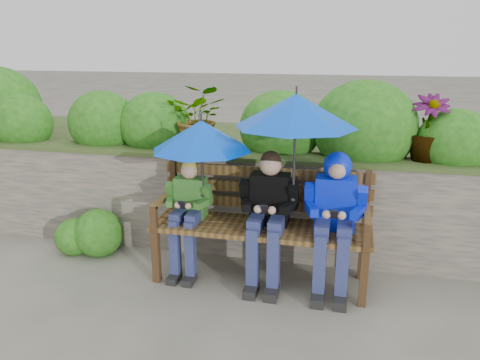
% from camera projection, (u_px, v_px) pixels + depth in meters
% --- Properties ---
extents(ground, '(60.00, 60.00, 0.00)m').
position_uv_depth(ground, '(237.00, 285.00, 4.16)').
color(ground, '#57574A').
rests_on(ground, ground).
extents(garden_backdrop, '(8.00, 2.85, 1.85)m').
position_uv_depth(garden_backdrop, '(257.00, 172.00, 5.53)').
color(garden_backdrop, '#565450').
rests_on(garden_backdrop, ground).
extents(park_bench, '(1.92, 0.56, 1.02)m').
position_uv_depth(park_bench, '(262.00, 217.00, 4.19)').
color(park_bench, '#3B2715').
rests_on(park_bench, ground).
extents(boy_left, '(0.42, 0.48, 1.07)m').
position_uv_depth(boy_left, '(188.00, 209.00, 4.24)').
color(boy_left, '#216118').
rests_on(boy_left, ground).
extents(boy_middle, '(0.51, 0.59, 1.19)m').
position_uv_depth(boy_middle, '(268.00, 211.00, 4.06)').
color(boy_middle, black).
rests_on(boy_middle, ground).
extents(boy_right, '(0.51, 0.62, 1.20)m').
position_uv_depth(boy_right, '(335.00, 210.00, 3.93)').
color(boy_right, '#0718BF').
rests_on(boy_right, ground).
extents(umbrella_left, '(0.89, 0.89, 0.76)m').
position_uv_depth(umbrella_left, '(202.00, 136.00, 4.04)').
color(umbrella_left, '#0042D9').
rests_on(umbrella_left, ground).
extents(umbrella_right, '(1.02, 1.02, 0.98)m').
position_uv_depth(umbrella_right, '(296.00, 111.00, 3.79)').
color(umbrella_right, '#0042D9').
rests_on(umbrella_right, ground).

